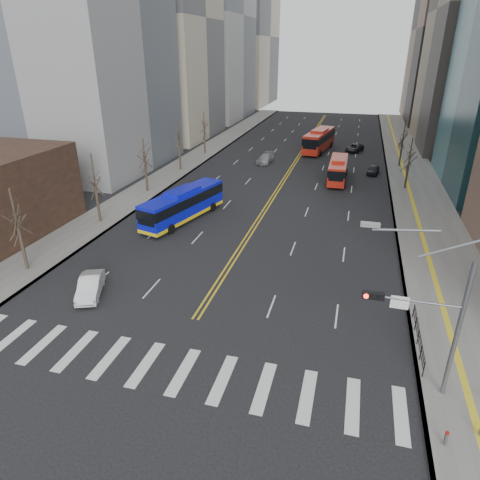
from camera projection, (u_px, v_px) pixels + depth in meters
The scene contains 17 objects.
ground at pixel (164, 368), 24.75m from camera, with size 220.00×220.00×0.00m, color black.
sidewalk_right at pixel (413, 179), 60.06m from camera, with size 7.00×130.00×0.15m, color slate.
sidewalk_left at pixel (187, 163), 68.25m from camera, with size 5.00×130.00×0.15m, color slate.
crosswalk at pixel (164, 368), 24.75m from camera, with size 26.70×4.00×0.01m.
centerline at pixel (299, 156), 73.10m from camera, with size 0.55×100.00×0.01m.
office_towers at pixel (319, 4), 75.10m from camera, with size 83.00×134.00×58.00m.
signal_mast at pixel (429, 314), 21.19m from camera, with size 5.37×0.37×9.39m.
pedestrian_railing at pixel (419, 335), 26.24m from camera, with size 0.06×6.06×1.02m.
bollards at pixel (475, 422), 20.46m from camera, with size 2.87×3.17×0.78m.
street_trees at pixel (223, 150), 54.85m from camera, with size 35.20×47.20×7.60m.
blue_bus at pixel (183, 204), 45.33m from camera, with size 5.44×11.92×3.41m.
red_bus_near at pixel (338, 168), 58.89m from camera, with size 2.58×9.79×3.14m.
red_bus_far at pixel (319, 139), 75.81m from camera, with size 4.66×12.36×3.81m.
car_white at pixel (90, 286), 31.82m from camera, with size 1.51×4.32×1.42m, color silver.
car_dark_mid at pixel (373, 170), 62.42m from camera, with size 1.49×3.71×1.26m, color black.
car_silver at pixel (266, 158), 68.51m from camera, with size 1.96×4.83×1.40m, color gray.
car_dark_far at pixel (354, 148), 75.91m from camera, with size 2.17×4.70×1.31m, color black.
Camera 1 is at (9.39, -17.65, 16.94)m, focal length 32.00 mm.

